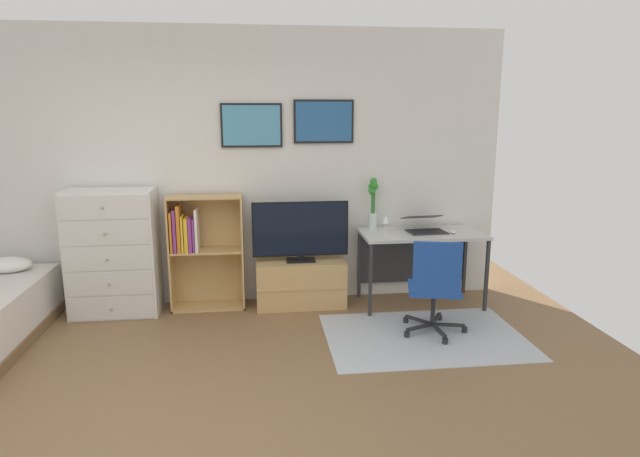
% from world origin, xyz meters
% --- Properties ---
extents(ground_plane, '(7.20, 7.20, 0.00)m').
position_xyz_m(ground_plane, '(0.00, 0.00, 0.00)').
color(ground_plane, brown).
extents(wall_back_with_posters, '(6.12, 0.09, 2.70)m').
position_xyz_m(wall_back_with_posters, '(0.01, 2.43, 1.36)').
color(wall_back_with_posters, silver).
rests_on(wall_back_with_posters, ground_plane).
extents(area_rug, '(1.70, 1.20, 0.01)m').
position_xyz_m(area_rug, '(2.00, 1.26, 0.00)').
color(area_rug, '#B2B7BC').
rests_on(area_rug, ground_plane).
extents(dresser, '(0.81, 0.46, 1.20)m').
position_xyz_m(dresser, '(-0.77, 2.15, 0.60)').
color(dresser, silver).
rests_on(dresser, ground_plane).
extents(bookshelf, '(0.71, 0.30, 1.12)m').
position_xyz_m(bookshelf, '(0.02, 2.23, 0.64)').
color(bookshelf, tan).
rests_on(bookshelf, ground_plane).
extents(tv_stand, '(0.88, 0.41, 0.46)m').
position_xyz_m(tv_stand, '(1.00, 2.17, 0.23)').
color(tv_stand, tan).
rests_on(tv_stand, ground_plane).
extents(television, '(0.94, 0.16, 0.59)m').
position_xyz_m(television, '(1.00, 2.15, 0.76)').
color(television, black).
rests_on(television, tv_stand).
extents(desk, '(1.20, 0.61, 0.74)m').
position_xyz_m(desk, '(2.20, 2.14, 0.61)').
color(desk, silver).
rests_on(desk, ground_plane).
extents(office_chair, '(0.58, 0.57, 0.86)m').
position_xyz_m(office_chair, '(2.08, 1.28, 0.46)').
color(office_chair, '#232326').
rests_on(office_chair, ground_plane).
extents(laptop, '(0.39, 0.42, 0.16)m').
position_xyz_m(laptop, '(2.23, 2.12, 0.80)').
color(laptop, '#333338').
rests_on(laptop, desk).
extents(computer_mouse, '(0.06, 0.10, 0.03)m').
position_xyz_m(computer_mouse, '(2.48, 1.98, 0.76)').
color(computer_mouse, silver).
rests_on(computer_mouse, desk).
extents(bamboo_vase, '(0.10, 0.10, 0.51)m').
position_xyz_m(bamboo_vase, '(1.75, 2.29, 1.02)').
color(bamboo_vase, silver).
rests_on(bamboo_vase, desk).
extents(wine_glass, '(0.07, 0.07, 0.18)m').
position_xyz_m(wine_glass, '(1.82, 2.04, 0.87)').
color(wine_glass, silver).
rests_on(wine_glass, desk).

